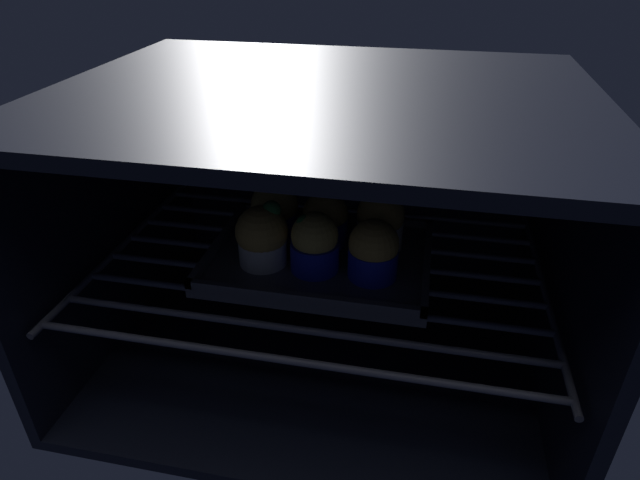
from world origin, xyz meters
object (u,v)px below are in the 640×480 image
(muffin_row0_col1, at_px, (312,243))
(muffin_row1_col1, at_px, (326,220))
(muffin_row1_col2, at_px, (380,221))
(muffin_row0_col0, at_px, (262,237))
(baking_tray, at_px, (320,258))
(muffin_row1_col0, at_px, (275,211))
(muffin_row0_col2, at_px, (373,251))

(muffin_row0_col1, xyz_separation_m, muffin_row1_col1, (0.00, 0.06, -0.00))
(muffin_row1_col2, bearing_deg, muffin_row0_col0, -153.87)
(baking_tray, xyz_separation_m, muffin_row1_col0, (-0.07, 0.04, 0.04))
(muffin_row1_col1, bearing_deg, muffin_row1_col2, 2.55)
(muffin_row1_col0, relative_size, muffin_row1_col1, 1.13)
(muffin_row0_col2, bearing_deg, muffin_row1_col2, 89.57)
(muffin_row0_col1, bearing_deg, muffin_row1_col1, 85.95)
(muffin_row1_col0, bearing_deg, muffin_row1_col2, -0.11)
(muffin_row1_col0, distance_m, muffin_row1_col1, 0.07)
(muffin_row0_col1, bearing_deg, muffin_row1_col0, 133.46)
(muffin_row0_col0, height_order, muffin_row1_col2, muffin_row0_col0)
(muffin_row0_col0, bearing_deg, muffin_row1_col1, 43.87)
(baking_tray, distance_m, muffin_row0_col0, 0.08)
(muffin_row1_col0, bearing_deg, muffin_row0_col2, -26.54)
(baking_tray, bearing_deg, muffin_row1_col2, 27.34)
(muffin_row0_col2, bearing_deg, muffin_row0_col1, 179.31)
(muffin_row1_col2, bearing_deg, baking_tray, -152.66)
(muffin_row1_col0, height_order, muffin_row1_col2, muffin_row1_col0)
(muffin_row1_col0, xyz_separation_m, muffin_row1_col2, (0.14, -0.00, -0.00))
(muffin_row0_col2, xyz_separation_m, muffin_row1_col1, (-0.07, 0.06, -0.00))
(muffin_row0_col1, distance_m, muffin_row1_col0, 0.09)
(baking_tray, xyz_separation_m, muffin_row0_col0, (-0.06, -0.03, 0.04))
(muffin_row0_col2, xyz_separation_m, muffin_row1_col2, (0.00, 0.07, 0.00))
(muffin_row0_col0, xyz_separation_m, muffin_row1_col2, (0.13, 0.07, 0.00))
(muffin_row1_col1, bearing_deg, baking_tray, -91.59)
(muffin_row0_col0, xyz_separation_m, muffin_row0_col1, (0.06, -0.00, -0.00))
(muffin_row1_col0, bearing_deg, muffin_row0_col1, -46.54)
(muffin_row1_col1, distance_m, muffin_row1_col2, 0.07)
(baking_tray, relative_size, muffin_row1_col0, 3.45)
(muffin_row0_col1, xyz_separation_m, muffin_row1_col0, (-0.06, 0.07, 0.00))
(baking_tray, xyz_separation_m, muffin_row1_col2, (0.07, 0.04, 0.04))
(muffin_row0_col2, relative_size, muffin_row1_col2, 0.94)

